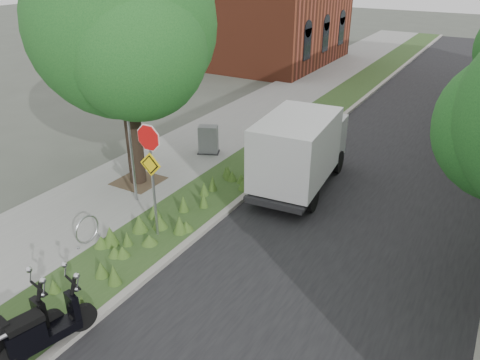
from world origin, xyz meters
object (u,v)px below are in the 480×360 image
object	(u,v)px
scooter_near	(2,345)
box_truck	(300,148)
sign_assembly	(150,158)
utility_cabinet	(208,140)
scooter_far	(37,334)

from	to	relation	value
scooter_near	box_truck	distance (m)	9.62
sign_assembly	scooter_near	size ratio (longest dim) A/B	1.64
box_truck	utility_cabinet	xyz separation A→B (m)	(-4.00, 0.76, -0.77)
scooter_near	scooter_far	xyz separation A→B (m)	(0.32, 0.49, -0.01)
sign_assembly	utility_cabinet	distance (m)	6.00
scooter_far	box_truck	xyz separation A→B (m)	(1.29, 8.96, 0.83)
box_truck	utility_cabinet	bearing A→B (deg)	169.30
scooter_far	utility_cabinet	distance (m)	10.09
utility_cabinet	scooter_far	bearing A→B (deg)	-74.43
scooter_near	utility_cabinet	world-z (taller)	utility_cabinet
scooter_near	box_truck	xyz separation A→B (m)	(1.61, 9.45, 0.81)
scooter_near	utility_cabinet	xyz separation A→B (m)	(-2.39, 10.21, 0.04)
scooter_near	scooter_far	world-z (taller)	scooter_near
scooter_near	utility_cabinet	bearing A→B (deg)	103.16
scooter_far	utility_cabinet	world-z (taller)	utility_cabinet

